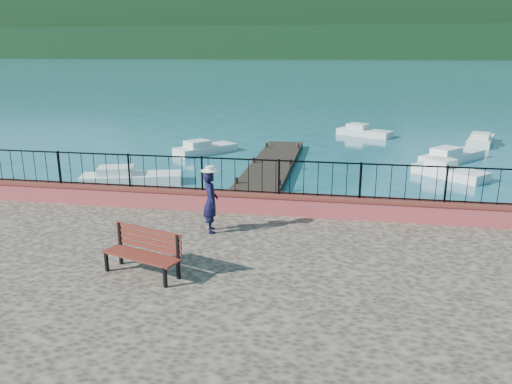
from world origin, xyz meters
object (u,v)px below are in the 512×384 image
(boat_4, at_px, (365,130))
(boat_5, at_px, (481,138))
(boat_3, at_px, (205,146))
(boat_1, at_px, (450,169))
(boat_0, at_px, (131,175))
(boat_2, at_px, (453,153))
(park_bench, at_px, (143,261))
(person, at_px, (211,202))

(boat_4, bearing_deg, boat_5, 12.81)
(boat_3, bearing_deg, boat_1, -65.41)
(boat_3, distance_m, boat_5, 16.98)
(boat_0, xyz_separation_m, boat_4, (10.41, 14.53, 0.00))
(boat_0, bearing_deg, boat_1, -2.63)
(boat_4, bearing_deg, boat_1, -44.36)
(boat_2, bearing_deg, park_bench, -166.20)
(boat_3, xyz_separation_m, boat_4, (9.03, 7.55, 0.00))
(boat_3, distance_m, boat_4, 11.77)
(person, relative_size, boat_0, 0.37)
(boat_0, bearing_deg, park_bench, -82.20)
(boat_4, bearing_deg, person, -73.49)
(boat_2, relative_size, boat_5, 1.15)
(boat_0, distance_m, boat_3, 7.12)
(boat_1, relative_size, boat_4, 0.90)
(person, xyz_separation_m, boat_0, (-5.84, 8.26, -1.59))
(boat_3, xyz_separation_m, boat_5, (16.01, 5.67, 0.00))
(person, height_order, boat_3, person)
(boat_1, bearing_deg, boat_3, -152.93)
(boat_0, distance_m, boat_5, 21.50)
(boat_5, bearing_deg, boat_1, 177.71)
(person, relative_size, boat_1, 0.48)
(boat_2, bearing_deg, boat_0, 157.96)
(boat_3, bearing_deg, park_bench, -128.66)
(park_bench, relative_size, person, 1.13)
(boat_0, bearing_deg, boat_4, 37.10)
(park_bench, height_order, boat_5, park_bench)
(boat_2, relative_size, boat_3, 1.20)
(boat_0, xyz_separation_m, boat_3, (1.38, 6.98, 0.00))
(boat_0, bearing_deg, boat_3, 61.56)
(boat_0, xyz_separation_m, boat_1, (13.90, 3.64, 0.00))
(park_bench, xyz_separation_m, boat_2, (9.59, 18.24, -1.09))
(boat_3, bearing_deg, boat_2, -49.06)
(boat_0, height_order, boat_4, same)
(park_bench, bearing_deg, boat_0, 133.64)
(boat_1, xyz_separation_m, boat_5, (3.48, 9.02, 0.00))
(boat_1, bearing_deg, park_bench, -79.08)
(boat_0, relative_size, boat_2, 1.00)
(boat_1, bearing_deg, boat_5, 110.90)
(park_bench, height_order, boat_1, park_bench)
(boat_0, height_order, boat_3, same)
(boat_0, bearing_deg, person, -72.02)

